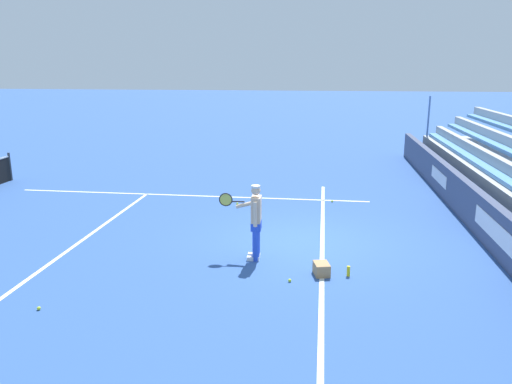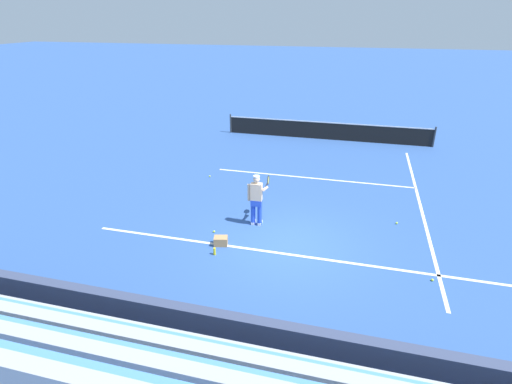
% 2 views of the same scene
% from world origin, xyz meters
% --- Properties ---
extents(ground_plane, '(160.00, 160.00, 0.00)m').
position_xyz_m(ground_plane, '(0.00, 0.00, 0.00)').
color(ground_plane, '#2D5193').
extents(court_baseline_white, '(12.00, 0.10, 0.01)m').
position_xyz_m(court_baseline_white, '(0.00, -0.50, 0.00)').
color(court_baseline_white, white).
rests_on(court_baseline_white, ground).
extents(court_sideline_white, '(0.10, 12.00, 0.01)m').
position_xyz_m(court_sideline_white, '(4.11, 4.00, 0.00)').
color(court_sideline_white, white).
rests_on(court_sideline_white, ground).
extents(court_service_line_white, '(8.22, 0.10, 0.01)m').
position_xyz_m(court_service_line_white, '(0.00, 5.50, 0.00)').
color(court_service_line_white, white).
rests_on(court_service_line_white, ground).
extents(back_wall_sponsor_board, '(26.24, 0.25, 1.10)m').
position_xyz_m(back_wall_sponsor_board, '(0.01, -4.52, 0.55)').
color(back_wall_sponsor_board, '#384260').
rests_on(back_wall_sponsor_board, ground).
extents(tennis_player, '(0.58, 1.00, 1.71)m').
position_xyz_m(tennis_player, '(-1.25, 1.02, 0.89)').
color(tennis_player, blue).
rests_on(tennis_player, ground).
extents(ball_box_cardboard, '(0.46, 0.39, 0.26)m').
position_xyz_m(ball_box_cardboard, '(-1.97, -0.49, 0.13)').
color(ball_box_cardboard, '#A87F51').
rests_on(ball_box_cardboard, ground).
extents(tennis_ball_near_player, '(0.07, 0.07, 0.07)m').
position_xyz_m(tennis_ball_near_player, '(-4.22, 4.54, 0.03)').
color(tennis_ball_near_player, '#CCE533').
rests_on(tennis_ball_near_player, ground).
extents(tennis_ball_far_right, '(0.07, 0.07, 0.07)m').
position_xyz_m(tennis_ball_far_right, '(-2.42, 0.15, 0.03)').
color(tennis_ball_far_right, '#CCE533').
rests_on(tennis_ball_far_right, ground).
extents(tennis_ball_stray_back, '(0.07, 0.07, 0.07)m').
position_xyz_m(tennis_ball_stray_back, '(3.91, -0.79, 0.03)').
color(tennis_ball_stray_back, '#CCE533').
rests_on(tennis_ball_stray_back, ground).
extents(tennis_ball_midcourt, '(0.07, 0.07, 0.07)m').
position_xyz_m(tennis_ball_midcourt, '(3.20, 2.19, 0.03)').
color(tennis_ball_midcourt, '#CCE533').
rests_on(tennis_ball_midcourt, ground).
extents(water_bottle, '(0.07, 0.07, 0.22)m').
position_xyz_m(water_bottle, '(-1.96, -1.05, 0.11)').
color(water_bottle, yellow).
rests_on(water_bottle, ground).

